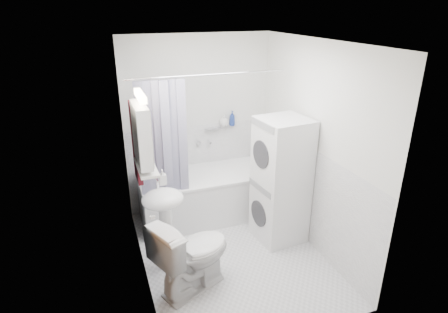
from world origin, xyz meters
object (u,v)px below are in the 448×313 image
object	(u,v)px
bathtub	(203,193)
washer_dryer	(281,181)
sink	(164,211)
toilet	(193,254)

from	to	relation	value
bathtub	washer_dryer	bearing A→B (deg)	-46.27
sink	washer_dryer	size ratio (longest dim) A/B	0.68
sink	washer_dryer	bearing A→B (deg)	4.73
bathtub	washer_dryer	distance (m)	1.15
bathtub	washer_dryer	world-z (taller)	washer_dryer
washer_dryer	toilet	distance (m)	1.40
sink	toilet	distance (m)	0.54
sink	toilet	bearing A→B (deg)	-65.84
bathtub	toilet	size ratio (longest dim) A/B	2.02
sink	bathtub	bearing A→B (deg)	52.47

